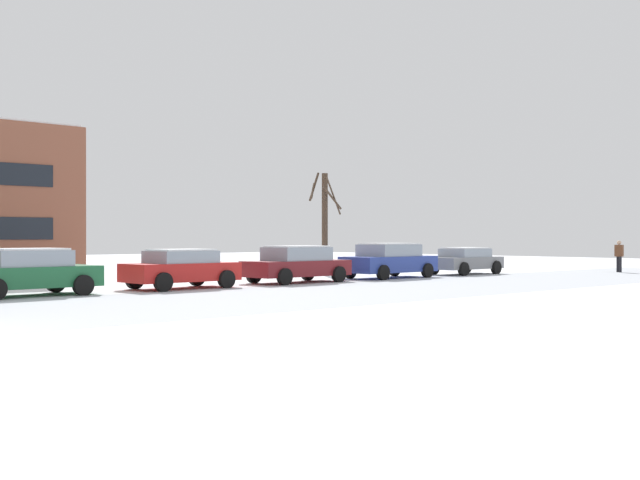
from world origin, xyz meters
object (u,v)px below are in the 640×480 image
at_px(parked_car_green, 27,272).
at_px(parked_car_red, 181,268).
at_px(parked_car_blue, 389,260).
at_px(parked_car_maroon, 297,264).
at_px(pedestrian_crossing, 619,254).
at_px(parked_car_gray, 465,260).

xyz_separation_m(parked_car_green, parked_car_red, (5.30, -0.14, -0.03)).
distance_m(parked_car_red, parked_car_blue, 10.60).
bearing_deg(parked_car_maroon, pedestrian_crossing, -12.12).
bearing_deg(parked_car_green, parked_car_red, -1.49).
bearing_deg(parked_car_maroon, parked_car_green, 179.60).
height_order(parked_car_red, parked_car_blue, parked_car_blue).
distance_m(parked_car_gray, pedestrian_crossing, 8.60).
bearing_deg(pedestrian_crossing, parked_car_blue, 163.11).
xyz_separation_m(parked_car_green, parked_car_blue, (15.89, -0.06, 0.04)).
xyz_separation_m(parked_car_red, parked_car_gray, (15.89, 0.03, -0.03)).
xyz_separation_m(parked_car_green, parked_car_gray, (21.19, -0.11, -0.06)).
height_order(parked_car_maroon, pedestrian_crossing, pedestrian_crossing).
height_order(parked_car_green, parked_car_blue, parked_car_blue).
relative_size(parked_car_green, parked_car_maroon, 0.93).
relative_size(parked_car_green, pedestrian_crossing, 2.56).
relative_size(parked_car_blue, pedestrian_crossing, 2.83).
relative_size(parked_car_maroon, parked_car_gray, 1.06).
distance_m(parked_car_red, pedestrian_crossing, 23.88).
height_order(parked_car_maroon, parked_car_gray, parked_car_maroon).
height_order(parked_car_gray, pedestrian_crossing, pedestrian_crossing).
distance_m(parked_car_red, parked_car_maroon, 5.30).
bearing_deg(parked_car_maroon, parked_car_blue, 0.17).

